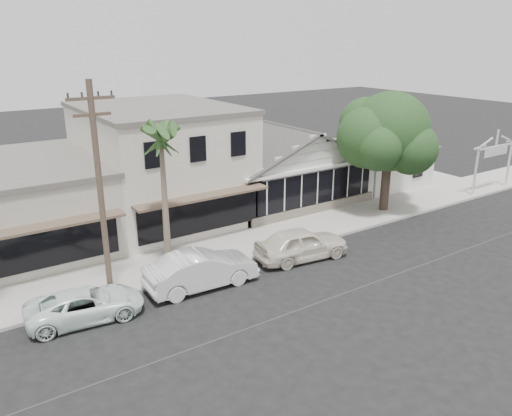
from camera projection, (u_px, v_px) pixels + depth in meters
ground at (353, 290)px, 21.72m from camera, size 140.00×140.00×0.00m
sidewalk_north at (122, 276)px, 22.82m from camera, size 90.00×3.50×0.15m
corner_shop at (278, 161)px, 33.33m from camera, size 10.40×8.60×5.10m
side_cottage at (375, 164)px, 37.22m from camera, size 6.00×6.00×3.00m
arch_sign at (496, 149)px, 34.53m from camera, size 4.12×0.12×3.95m
row_building_near at (160, 165)px, 29.73m from camera, size 8.00×10.00×6.50m
utility_pole at (100, 189)px, 19.55m from camera, size 1.80×0.24×9.00m
car_0 at (301, 244)px, 24.57m from camera, size 4.94×2.51×1.61m
car_1 at (201, 270)px, 21.78m from camera, size 5.05×1.96×1.64m
car_2 at (85, 305)px, 19.32m from camera, size 4.65×2.54×1.23m
shade_tree at (386, 134)px, 30.18m from camera, size 6.75×6.10×7.49m
palm_east at (161, 138)px, 21.41m from camera, size 2.97×2.97×7.42m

